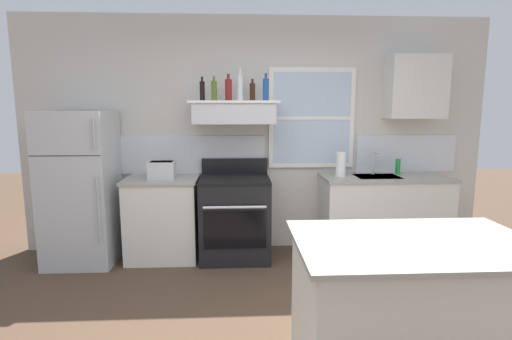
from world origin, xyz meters
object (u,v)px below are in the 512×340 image
Objects in this scene: bottle_brown_stout at (252,92)px; paper_towel_roll at (341,164)px; toaster at (162,170)px; dish_soap_bottle at (398,167)px; kitchen_island at (411,313)px; bottle_clear_tall at (240,87)px; stove_range at (235,217)px; refrigerator at (81,188)px; bottle_olive_oil_square at (214,90)px; bottle_red_label_wine at (228,90)px; bottle_balsamic_dark at (202,91)px; bottle_blue_liqueur at (266,89)px.

paper_towel_roll is (0.98, -0.11, -0.80)m from bottle_brown_stout.
toaster is 1.30m from bottle_brown_stout.
dish_soap_bottle is 2.47m from kitchen_island.
bottle_clear_tall is at bearing 177.33° from paper_towel_roll.
paper_towel_roll reaches higher than stove_range.
paper_towel_roll is (1.12, -0.05, -0.85)m from bottle_clear_tall.
refrigerator reaches higher than dish_soap_bottle.
toaster is 1.97m from paper_towel_roll.
toaster is 1.02m from bottle_olive_oil_square.
bottle_brown_stout is 1.32× the size of dish_soap_bottle.
bottle_red_label_wine reaches higher than bottle_brown_stout.
stove_range is 6.06× the size of dish_soap_bottle.
bottle_balsamic_dark is 0.69m from bottle_blue_liqueur.
bottle_clear_tall is (0.41, -0.02, 0.04)m from bottle_balsamic_dark.
bottle_red_label_wine is (0.72, 0.11, 0.86)m from toaster.
bottle_blue_liqueur is at bearing -37.00° from bottle_brown_stout.
bottle_blue_liqueur is at bearing 179.37° from paper_towel_roll.
bottle_olive_oil_square is 1.62m from paper_towel_roll.
bottle_red_label_wine is at bearing 5.19° from bottle_olive_oil_square.
stove_range is 3.84× the size of bottle_red_label_wine.
dish_soap_bottle is at bearing 69.95° from kitchen_island.
bottle_red_label_wine reaches higher than bottle_olive_oil_square.
paper_towel_roll is at bearing -6.63° from bottle_brown_stout.
bottle_olive_oil_square is at bearing 9.40° from toaster.
toaster is at bearing -169.98° from bottle_brown_stout.
bottle_olive_oil_square is 0.56m from bottle_blue_liqueur.
bottle_olive_oil_square is at bearing 119.94° from kitchen_island.
bottle_clear_tall is at bearing 53.39° from stove_range.
bottle_brown_stout is (0.14, 0.06, -0.04)m from bottle_clear_tall.
bottle_balsamic_dark is 0.18× the size of kitchen_island.
refrigerator reaches higher than paper_towel_roll.
dish_soap_bottle is (1.81, 0.05, -0.89)m from bottle_clear_tall.
stove_range reaches higher than kitchen_island.
bottle_clear_tall is at bearing 7.52° from toaster.
bottle_blue_liqueur is at bearing 7.76° from stove_range.
stove_range is at bearing -143.26° from bottle_brown_stout.
bottle_blue_liqueur is (0.14, -0.11, 0.02)m from bottle_brown_stout.
toaster is 1.13m from bottle_red_label_wine.
bottle_blue_liqueur is (0.28, -0.04, -0.02)m from bottle_clear_tall.
toaster is 1.65× the size of dish_soap_bottle.
bottle_balsamic_dark is 2.38m from dish_soap_bottle.
bottle_red_label_wine reaches higher than bottle_balsamic_dark.
bottle_olive_oil_square is 0.28m from bottle_clear_tall.
kitchen_island is at bearing -63.31° from bottle_red_label_wine.
bottle_olive_oil_square is 1.09× the size of bottle_brown_stout.
bottle_balsamic_dark is 2.98m from kitchen_island.
kitchen_island is (1.84, -2.11, -0.55)m from toaster.
bottle_clear_tall reaches higher than bottle_red_label_wine.
paper_towel_roll is at bearing 1.74° from toaster.
bottle_clear_tall is 1.18× the size of bottle_blue_liqueur.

